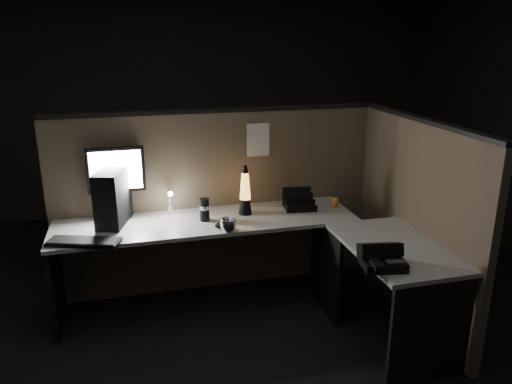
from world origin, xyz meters
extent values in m
plane|color=black|center=(0.00, 0.00, 0.00)|extent=(6.00, 6.00, 0.00)
plane|color=#282623|center=(0.00, 3.00, 1.35)|extent=(6.00, 0.00, 6.00)
cube|color=brown|center=(0.00, 0.93, 0.75)|extent=(2.66, 0.06, 1.50)
cube|color=brown|center=(1.33, 0.10, 0.75)|extent=(0.06, 1.66, 1.50)
cube|color=#AFACA5|center=(-0.15, 0.60, 0.71)|extent=(2.30, 0.60, 0.03)
cube|color=#AFACA5|center=(1.00, -0.20, 0.71)|extent=(0.60, 1.00, 0.03)
cube|color=black|center=(-1.28, 0.60, 0.35)|extent=(0.03, 0.55, 0.70)
cube|color=black|center=(1.00, -0.68, 0.35)|extent=(0.55, 0.03, 0.70)
cube|color=black|center=(0.72, 0.30, 0.35)|extent=(0.03, 0.55, 0.70)
cube|color=black|center=(-0.83, 0.72, 0.94)|extent=(0.28, 0.43, 0.41)
cylinder|color=black|center=(-0.79, 0.83, 0.74)|extent=(0.18, 0.18, 0.02)
cube|color=black|center=(-0.79, 0.85, 0.85)|extent=(0.05, 0.04, 0.20)
cube|color=black|center=(-0.79, 0.85, 1.11)|extent=(0.43, 0.04, 0.35)
cube|color=white|center=(-0.79, 0.83, 1.11)|extent=(0.38, 0.01, 0.30)
cube|color=black|center=(-1.03, 0.37, 0.74)|extent=(0.52, 0.31, 0.02)
ellipsoid|color=black|center=(-0.08, 0.42, 0.75)|extent=(0.12, 0.11, 0.04)
cube|color=white|center=(-0.40, 0.88, 0.74)|extent=(0.04, 0.04, 0.03)
cylinder|color=white|center=(-0.40, 0.88, 0.84)|extent=(0.01, 0.01, 0.16)
cylinder|color=white|center=(-0.40, 0.83, 0.91)|extent=(0.01, 0.11, 0.01)
sphere|color=white|center=(-0.40, 0.77, 0.91)|extent=(0.04, 0.04, 0.04)
cube|color=black|center=(0.62, 0.67, 0.75)|extent=(0.26, 0.24, 0.05)
cube|color=black|center=(0.62, 0.64, 0.79)|extent=(0.24, 0.05, 0.09)
cube|color=black|center=(0.62, 0.74, 0.83)|extent=(0.24, 0.05, 0.16)
cone|color=black|center=(0.17, 0.66, 0.79)|extent=(0.11, 0.11, 0.13)
cone|color=gold|center=(0.17, 0.66, 0.96)|extent=(0.09, 0.09, 0.21)
sphere|color=#9B4016|center=(0.17, 0.66, 0.89)|extent=(0.04, 0.04, 0.04)
sphere|color=#9B4016|center=(0.17, 0.66, 0.97)|extent=(0.03, 0.03, 0.03)
cone|color=black|center=(0.17, 0.66, 1.10)|extent=(0.05, 0.05, 0.06)
cylinder|color=black|center=(-0.17, 0.60, 0.82)|extent=(0.08, 0.08, 0.17)
imported|color=#B7B8BE|center=(-0.04, 0.34, 0.78)|extent=(0.15, 0.15, 0.09)
sphere|color=orange|center=(0.92, 0.63, 0.78)|extent=(0.06, 0.06, 0.06)
cube|color=white|center=(0.34, 0.90, 1.27)|extent=(0.19, 0.00, 0.27)
cube|color=black|center=(0.76, -0.47, 0.76)|extent=(0.29, 0.27, 0.06)
cube|color=black|center=(0.76, -0.42, 0.82)|extent=(0.28, 0.20, 0.12)
cube|color=black|center=(0.68, -0.52, 0.79)|extent=(0.09, 0.20, 0.04)
cube|color=#3F3F42|center=(0.82, -0.50, 0.79)|extent=(0.13, 0.13, 0.00)
camera|label=1|loc=(-0.70, -2.95, 2.10)|focal=35.00mm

